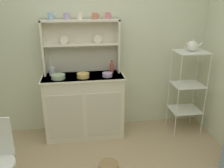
{
  "coord_description": "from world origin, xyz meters",
  "views": [
    {
      "loc": [
        -0.23,
        -1.61,
        1.86
      ],
      "look_at": [
        0.17,
        1.12,
        0.83
      ],
      "focal_mm": 37.9,
      "sensor_mm": 36.0,
      "label": 1
    }
  ],
  "objects_px": {
    "bowl_mixing_large": "(58,77)",
    "hutch_shelf_unit": "(81,42)",
    "jam_bottle": "(112,68)",
    "bakers_rack": "(188,83)",
    "cup_sky_0": "(51,16)",
    "utensil_jar": "(52,71)",
    "hutch_cabinet": "(84,105)",
    "porcelain_teapot": "(192,46)"
  },
  "relations": [
    {
      "from": "hutch_shelf_unit",
      "to": "jam_bottle",
      "type": "xyz_separation_m",
      "value": [
        0.4,
        -0.08,
        -0.34
      ]
    },
    {
      "from": "hutch_shelf_unit",
      "to": "bowl_mixing_large",
      "type": "bearing_deg",
      "value": -142.87
    },
    {
      "from": "hutch_shelf_unit",
      "to": "porcelain_teapot",
      "type": "bearing_deg",
      "value": -10.57
    },
    {
      "from": "bowl_mixing_large",
      "to": "utensil_jar",
      "type": "relative_size",
      "value": 0.7
    },
    {
      "from": "cup_sky_0",
      "to": "bowl_mixing_large",
      "type": "xyz_separation_m",
      "value": [
        0.05,
        -0.2,
        -0.72
      ]
    },
    {
      "from": "hutch_cabinet",
      "to": "bakers_rack",
      "type": "height_order",
      "value": "bakers_rack"
    },
    {
      "from": "hutch_shelf_unit",
      "to": "porcelain_teapot",
      "type": "relative_size",
      "value": 4.37
    },
    {
      "from": "jam_bottle",
      "to": "hutch_shelf_unit",
      "type": "bearing_deg",
      "value": 168.91
    },
    {
      "from": "cup_sky_0",
      "to": "bowl_mixing_large",
      "type": "bearing_deg",
      "value": -76.45
    },
    {
      "from": "hutch_cabinet",
      "to": "utensil_jar",
      "type": "bearing_deg",
      "value": 168.9
    },
    {
      "from": "bakers_rack",
      "to": "hutch_cabinet",
      "type": "bearing_deg",
      "value": 175.9
    },
    {
      "from": "bowl_mixing_large",
      "to": "porcelain_teapot",
      "type": "relative_size",
      "value": 0.76
    },
    {
      "from": "porcelain_teapot",
      "to": "hutch_shelf_unit",
      "type": "bearing_deg",
      "value": 169.43
    },
    {
      "from": "hutch_cabinet",
      "to": "jam_bottle",
      "type": "distance_m",
      "value": 0.64
    },
    {
      "from": "hutch_cabinet",
      "to": "jam_bottle",
      "type": "relative_size",
      "value": 6.32
    },
    {
      "from": "bakers_rack",
      "to": "cup_sky_0",
      "type": "xyz_separation_m",
      "value": [
        -1.79,
        0.22,
        0.89
      ]
    },
    {
      "from": "jam_bottle",
      "to": "porcelain_teapot",
      "type": "relative_size",
      "value": 0.74
    },
    {
      "from": "jam_bottle",
      "to": "bakers_rack",
      "type": "bearing_deg",
      "value": -10.36
    },
    {
      "from": "bakers_rack",
      "to": "porcelain_teapot",
      "type": "xyz_separation_m",
      "value": [
        -0.0,
        0.0,
        0.51
      ]
    },
    {
      "from": "bowl_mixing_large",
      "to": "porcelain_teapot",
      "type": "xyz_separation_m",
      "value": [
        1.74,
        -0.03,
        0.35
      ]
    },
    {
      "from": "hutch_shelf_unit",
      "to": "jam_bottle",
      "type": "relative_size",
      "value": 5.9
    },
    {
      "from": "bakers_rack",
      "to": "bowl_mixing_large",
      "type": "xyz_separation_m",
      "value": [
        -1.74,
        0.03,
        0.16
      ]
    },
    {
      "from": "hutch_cabinet",
      "to": "porcelain_teapot",
      "type": "relative_size",
      "value": 4.68
    },
    {
      "from": "utensil_jar",
      "to": "bakers_rack",
      "type": "bearing_deg",
      "value": -5.64
    },
    {
      "from": "bakers_rack",
      "to": "jam_bottle",
      "type": "xyz_separation_m",
      "value": [
        -1.03,
        0.19,
        0.2
      ]
    },
    {
      "from": "cup_sky_0",
      "to": "bowl_mixing_large",
      "type": "height_order",
      "value": "cup_sky_0"
    },
    {
      "from": "hutch_shelf_unit",
      "to": "cup_sky_0",
      "type": "relative_size",
      "value": 11.42
    },
    {
      "from": "hutch_cabinet",
      "to": "cup_sky_0",
      "type": "height_order",
      "value": "cup_sky_0"
    },
    {
      "from": "cup_sky_0",
      "to": "bowl_mixing_large",
      "type": "relative_size",
      "value": 0.51
    },
    {
      "from": "hutch_shelf_unit",
      "to": "jam_bottle",
      "type": "height_order",
      "value": "hutch_shelf_unit"
    },
    {
      "from": "utensil_jar",
      "to": "hutch_cabinet",
      "type": "bearing_deg",
      "value": -11.1
    },
    {
      "from": "hutch_shelf_unit",
      "to": "bowl_mixing_large",
      "type": "height_order",
      "value": "hutch_shelf_unit"
    },
    {
      "from": "jam_bottle",
      "to": "cup_sky_0",
      "type": "bearing_deg",
      "value": 177.28
    },
    {
      "from": "bowl_mixing_large",
      "to": "hutch_shelf_unit",
      "type": "bearing_deg",
      "value": 37.13
    },
    {
      "from": "cup_sky_0",
      "to": "utensil_jar",
      "type": "relative_size",
      "value": 0.36
    },
    {
      "from": "jam_bottle",
      "to": "porcelain_teapot",
      "type": "height_order",
      "value": "porcelain_teapot"
    },
    {
      "from": "hutch_cabinet",
      "to": "porcelain_teapot",
      "type": "distance_m",
      "value": 1.64
    },
    {
      "from": "hutch_shelf_unit",
      "to": "bowl_mixing_large",
      "type": "xyz_separation_m",
      "value": [
        -0.31,
        -0.24,
        -0.38
      ]
    },
    {
      "from": "bakers_rack",
      "to": "bowl_mixing_large",
      "type": "height_order",
      "value": "bakers_rack"
    },
    {
      "from": "hutch_cabinet",
      "to": "hutch_shelf_unit",
      "type": "xyz_separation_m",
      "value": [
        0.0,
        0.16,
        0.84
      ]
    },
    {
      "from": "bakers_rack",
      "to": "bowl_mixing_large",
      "type": "relative_size",
      "value": 6.8
    },
    {
      "from": "hutch_shelf_unit",
      "to": "hutch_cabinet",
      "type": "bearing_deg",
      "value": -90.0
    }
  ]
}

